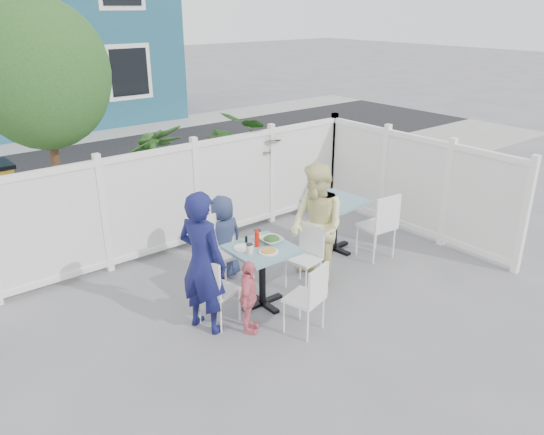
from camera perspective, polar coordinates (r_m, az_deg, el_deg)
ground at (r=6.59m, az=2.57°, el=-9.76°), size 80.00×80.00×0.00m
near_sidewalk at (r=9.47m, az=-12.81°, el=-0.04°), size 24.00×2.60×0.01m
street at (r=12.74m, az=-20.40°, el=4.81°), size 24.00×5.00×0.01m
far_sidewalk at (r=15.63m, az=-24.28°, el=7.25°), size 24.00×1.60×0.01m
fence_back at (r=8.08m, az=-8.13°, el=2.35°), size 5.86×0.08×1.60m
fence_right at (r=8.69m, az=15.00°, el=3.23°), size 0.08×3.66×1.60m
tree at (r=7.82m, az=-23.49°, el=13.82°), size 1.80×1.62×3.59m
potted_shrub_a at (r=8.51m, az=-12.08°, el=3.88°), size 1.25×1.25×1.78m
potted_shrub_b at (r=9.37m, az=-1.65°, el=6.16°), size 1.54×1.75×1.83m
main_table at (r=6.39m, az=-1.06°, el=-4.68°), size 0.74×0.74×0.77m
spare_table at (r=7.88m, az=6.84°, el=0.67°), size 0.81×0.81×0.80m
chair_left at (r=6.07m, az=-6.27°, el=-7.35°), size 0.46×0.47×0.87m
chair_right at (r=6.88m, az=3.77°, el=-3.69°), size 0.43×0.44×0.84m
chair_back at (r=6.97m, az=-5.11°, el=-2.76°), size 0.45×0.44×0.96m
chair_near at (r=5.92m, az=4.10°, el=-8.20°), size 0.47×0.46×0.85m
chair_spare at (r=7.73m, az=11.66°, el=-0.45°), size 0.49×0.48×0.99m
man at (r=5.89m, az=-7.47°, el=-4.82°), size 0.57×0.70×1.66m
woman at (r=6.84m, az=4.85°, el=-0.89°), size 0.75×0.89×1.63m
boy at (r=7.11m, az=-5.28°, el=-2.12°), size 0.58×0.40×1.15m
toddler at (r=5.96m, az=-2.53°, el=-8.57°), size 0.52×0.51×0.88m
plate_main at (r=6.20m, az=-0.38°, el=-3.69°), size 0.23×0.23×0.01m
plate_side at (r=6.29m, az=-3.06°, el=-3.29°), size 0.24×0.24×0.02m
salad_bowl at (r=6.43m, az=-0.05°, el=-2.46°), size 0.26×0.26×0.06m
coffee_cup_a at (r=6.16m, az=-2.45°, el=-3.41°), size 0.07×0.07×0.11m
coffee_cup_b at (r=6.47m, az=-1.56°, el=-1.99°), size 0.09×0.09×0.13m
ketchup_bottle at (r=6.31m, az=-1.62°, el=-2.35°), size 0.06×0.06×0.19m
salt_shaker at (r=6.46m, az=-2.84°, el=-2.34°), size 0.03×0.03×0.07m
pepper_shaker at (r=6.45m, az=-2.79°, el=-2.35°), size 0.03×0.03×0.08m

